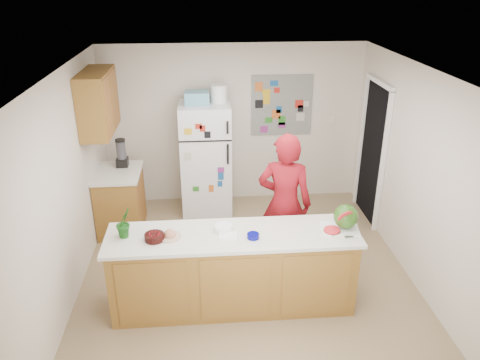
{
  "coord_description": "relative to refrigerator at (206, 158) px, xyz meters",
  "views": [
    {
      "loc": [
        -0.48,
        -4.75,
        3.45
      ],
      "look_at": [
        -0.07,
        0.2,
        1.22
      ],
      "focal_mm": 35.0,
      "sensor_mm": 36.0,
      "label": 1
    }
  ],
  "objects": [
    {
      "name": "photo_collage",
      "position": [
        1.2,
        0.36,
        0.7
      ],
      "size": [
        0.95,
        0.01,
        0.95
      ],
      "primitive_type": "cube",
      "color": "slate",
      "rests_on": "wall_back"
    },
    {
      "name": "floor",
      "position": [
        0.45,
        -1.88,
        -0.86
      ],
      "size": [
        4.0,
        4.5,
        0.02
      ],
      "primitive_type": "cube",
      "color": "brown",
      "rests_on": "ground"
    },
    {
      "name": "keys",
      "position": [
        1.45,
        -2.55,
        0.08
      ],
      "size": [
        0.09,
        0.05,
        0.01
      ],
      "primitive_type": "cube",
      "rotation": [
        0.0,
        0.0,
        0.1
      ],
      "color": "gray",
      "rests_on": "peninsula_top"
    },
    {
      "name": "doorway",
      "position": [
        2.44,
        -0.43,
        0.17
      ],
      "size": [
        0.03,
        0.85,
        2.04
      ],
      "primitive_type": "cube",
      "color": "black",
      "rests_on": "ground"
    },
    {
      "name": "cherry_bowl",
      "position": [
        -0.56,
        -2.44,
        0.11
      ],
      "size": [
        0.26,
        0.26,
        0.07
      ],
      "primitive_type": "cylinder",
      "rotation": [
        0.0,
        0.0,
        -0.39
      ],
      "color": "black",
      "rests_on": "peninsula_top"
    },
    {
      "name": "wall_left",
      "position": [
        -1.56,
        -1.88,
        0.4
      ],
      "size": [
        0.02,
        4.5,
        2.5
      ],
      "primitive_type": "cube",
      "color": "beige",
      "rests_on": "ground"
    },
    {
      "name": "side_counter_base",
      "position": [
        -1.24,
        -0.53,
        -0.42
      ],
      "size": [
        0.6,
        0.8,
        0.86
      ],
      "primitive_type": "cube",
      "color": "brown",
      "rests_on": "floor"
    },
    {
      "name": "refrigerator",
      "position": [
        0.0,
        0.0,
        0.0
      ],
      "size": [
        0.75,
        0.7,
        1.7
      ],
      "primitive_type": "cube",
      "color": "silver",
      "rests_on": "floor"
    },
    {
      "name": "white_bowl",
      "position": [
        0.15,
        -2.3,
        0.1
      ],
      "size": [
        0.26,
        0.26,
        0.06
      ],
      "primitive_type": "cylinder",
      "rotation": [
        0.0,
        0.0,
        0.4
      ],
      "color": "silver",
      "rests_on": "peninsula_top"
    },
    {
      "name": "watermelon_slice",
      "position": [
        1.3,
        -2.43,
        0.09
      ],
      "size": [
        0.17,
        0.17,
        0.02
      ],
      "primitive_type": "cylinder",
      "color": "red",
      "rests_on": "cutting_board"
    },
    {
      "name": "watermelon",
      "position": [
        1.46,
        -2.36,
        0.21
      ],
      "size": [
        0.26,
        0.26,
        0.26
      ],
      "primitive_type": "sphere",
      "color": "#366116",
      "rests_on": "cutting_board"
    },
    {
      "name": "peninsula_top",
      "position": [
        0.25,
        -2.38,
        0.05
      ],
      "size": [
        2.68,
        0.7,
        0.04
      ],
      "primitive_type": "cube",
      "color": "silver",
      "rests_on": "peninsula_base"
    },
    {
      "name": "fridge_top_bin",
      "position": [
        -0.1,
        0.0,
        0.94
      ],
      "size": [
        0.35,
        0.28,
        0.18
      ],
      "primitive_type": "cube",
      "color": "#5999B2",
      "rests_on": "refrigerator"
    },
    {
      "name": "paper_towel",
      "position": [
        0.2,
        -2.44,
        0.08
      ],
      "size": [
        0.21,
        0.19,
        0.02
      ],
      "primitive_type": "cube",
      "rotation": [
        0.0,
        0.0,
        -0.12
      ],
      "color": "silver",
      "rests_on": "peninsula_top"
    },
    {
      "name": "blender_appliance",
      "position": [
        -1.19,
        -0.34,
        0.24
      ],
      "size": [
        0.13,
        0.13,
        0.38
      ],
      "primitive_type": "cylinder",
      "color": "black",
      "rests_on": "side_counter_top"
    },
    {
      "name": "wall_back",
      "position": [
        0.45,
        0.38,
        0.4
      ],
      "size": [
        4.0,
        0.02,
        2.5
      ],
      "primitive_type": "cube",
      "color": "beige",
      "rests_on": "ground"
    },
    {
      "name": "plate",
      "position": [
        -0.41,
        -2.4,
        0.08
      ],
      "size": [
        0.32,
        0.32,
        0.02
      ],
      "primitive_type": "cylinder",
      "rotation": [
        0.0,
        0.0,
        0.43
      ],
      "color": "#C3B596",
      "rests_on": "peninsula_top"
    },
    {
      "name": "potted_plant",
      "position": [
        -0.87,
        -2.33,
        0.23
      ],
      "size": [
        0.21,
        0.22,
        0.32
      ],
      "primitive_type": "imported",
      "rotation": [
        0.0,
        0.0,
        1.02
      ],
      "color": "#12400B",
      "rests_on": "peninsula_top"
    },
    {
      "name": "cutting_board",
      "position": [
        1.4,
        -2.38,
        0.08
      ],
      "size": [
        0.44,
        0.35,
        0.01
      ],
      "primitive_type": "cube",
      "rotation": [
        0.0,
        0.0,
        -0.13
      ],
      "color": "white",
      "rests_on": "peninsula_top"
    },
    {
      "name": "person",
      "position": [
        0.92,
        -1.69,
        0.04
      ],
      "size": [
        0.74,
        0.59,
        1.79
      ],
      "primitive_type": "imported",
      "rotation": [
        0.0,
        0.0,
        2.86
      ],
      "color": "maroon",
      "rests_on": "floor"
    },
    {
      "name": "peninsula_base",
      "position": [
        0.25,
        -2.38,
        -0.41
      ],
      "size": [
        2.6,
        0.62,
        0.88
      ],
      "primitive_type": "cube",
      "color": "brown",
      "rests_on": "floor"
    },
    {
      "name": "ceiling",
      "position": [
        0.45,
        -1.88,
        1.66
      ],
      "size": [
        4.0,
        4.5,
        0.02
      ],
      "primitive_type": "cube",
      "color": "white",
      "rests_on": "wall_back"
    },
    {
      "name": "wall_right",
      "position": [
        2.46,
        -1.88,
        0.4
      ],
      "size": [
        0.02,
        4.5,
        2.5
      ],
      "primitive_type": "cube",
      "color": "beige",
      "rests_on": "ground"
    },
    {
      "name": "upper_cabinets",
      "position": [
        -1.37,
        -0.58,
        1.05
      ],
      "size": [
        0.35,
        1.0,
        0.8
      ],
      "primitive_type": "cube",
      "color": "brown",
      "rests_on": "wall_left"
    },
    {
      "name": "cobalt_bowl",
      "position": [
        0.45,
        -2.48,
        0.1
      ],
      "size": [
        0.15,
        0.15,
        0.05
      ],
      "primitive_type": "cylinder",
      "rotation": [
        0.0,
        0.0,
        -0.22
      ],
      "color": "#040561",
      "rests_on": "peninsula_top"
    },
    {
      "name": "side_counter_top",
      "position": [
        -1.24,
        -0.53,
        0.03
      ],
      "size": [
        0.64,
        0.84,
        0.04
      ],
      "primitive_type": "cube",
      "color": "silver",
      "rests_on": "side_counter_base"
    }
  ]
}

